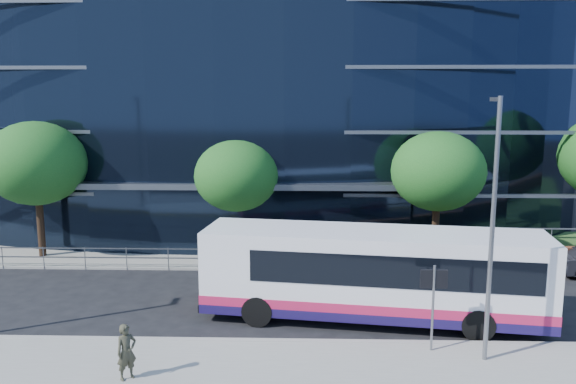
{
  "coord_description": "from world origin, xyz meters",
  "views": [
    {
      "loc": [
        0.42,
        -18.54,
        8.07
      ],
      "look_at": [
        -0.34,
        8.0,
        3.64
      ],
      "focal_mm": 35.0,
      "sensor_mm": 36.0,
      "label": 1
    }
  ],
  "objects_px": {
    "tree_far_a": "(36,163)",
    "tree_far_c": "(438,171)",
    "tree_dist_e": "(533,133)",
    "streetlight_east": "(492,223)",
    "street_sign": "(434,290)",
    "pedestrian_b": "(127,352)",
    "city_bus": "(375,274)",
    "tree_far_b": "(236,176)"
  },
  "relations": [
    {
      "from": "street_sign",
      "to": "tree_dist_e",
      "type": "height_order",
      "value": "tree_dist_e"
    },
    {
      "from": "city_bus",
      "to": "pedestrian_b",
      "type": "relative_size",
      "value": 7.76
    },
    {
      "from": "pedestrian_b",
      "to": "streetlight_east",
      "type": "bearing_deg",
      "value": -34.21
    },
    {
      "from": "tree_far_c",
      "to": "streetlight_east",
      "type": "height_order",
      "value": "streetlight_east"
    },
    {
      "from": "tree_far_b",
      "to": "tree_far_c",
      "type": "xyz_separation_m",
      "value": [
        10.0,
        -0.5,
        0.33
      ]
    },
    {
      "from": "tree_far_b",
      "to": "pedestrian_b",
      "type": "xyz_separation_m",
      "value": [
        -1.6,
        -13.21,
        -3.25
      ]
    },
    {
      "from": "tree_far_b",
      "to": "tree_dist_e",
      "type": "relative_size",
      "value": 0.93
    },
    {
      "from": "street_sign",
      "to": "city_bus",
      "type": "xyz_separation_m",
      "value": [
        -1.46,
        2.79,
        -0.37
      ]
    },
    {
      "from": "pedestrian_b",
      "to": "tree_dist_e",
      "type": "bearing_deg",
      "value": 14.36
    },
    {
      "from": "tree_far_c",
      "to": "tree_dist_e",
      "type": "height_order",
      "value": "same"
    },
    {
      "from": "tree_far_a",
      "to": "streetlight_east",
      "type": "height_order",
      "value": "streetlight_east"
    },
    {
      "from": "tree_far_a",
      "to": "streetlight_east",
      "type": "xyz_separation_m",
      "value": [
        19.0,
        -11.17,
        -0.42
      ]
    },
    {
      "from": "tree_far_b",
      "to": "city_bus",
      "type": "bearing_deg",
      "value": -53.96
    },
    {
      "from": "tree_far_c",
      "to": "streetlight_east",
      "type": "xyz_separation_m",
      "value": [
        -1.0,
        -11.17,
        -0.1
      ]
    },
    {
      "from": "tree_far_c",
      "to": "tree_dist_e",
      "type": "bearing_deg",
      "value": 61.26
    },
    {
      "from": "tree_far_c",
      "to": "pedestrian_b",
      "type": "relative_size",
      "value": 4.0
    },
    {
      "from": "tree_far_b",
      "to": "tree_far_c",
      "type": "distance_m",
      "value": 10.02
    },
    {
      "from": "tree_far_c",
      "to": "pedestrian_b",
      "type": "xyz_separation_m",
      "value": [
        -11.6,
        -12.71,
        -3.57
      ]
    },
    {
      "from": "tree_far_a",
      "to": "tree_far_c",
      "type": "height_order",
      "value": "tree_far_a"
    },
    {
      "from": "tree_far_b",
      "to": "streetlight_east",
      "type": "bearing_deg",
      "value": -52.37
    },
    {
      "from": "tree_far_a",
      "to": "tree_far_c",
      "type": "distance_m",
      "value": 20.0
    },
    {
      "from": "streetlight_east",
      "to": "pedestrian_b",
      "type": "distance_m",
      "value": 11.26
    },
    {
      "from": "tree_far_a",
      "to": "city_bus",
      "type": "xyz_separation_m",
      "value": [
        16.04,
        -7.8,
        -3.09
      ]
    },
    {
      "from": "tree_far_a",
      "to": "tree_dist_e",
      "type": "xyz_separation_m",
      "value": [
        37.0,
        31.0,
        -0.33
      ]
    },
    {
      "from": "streetlight_east",
      "to": "pedestrian_b",
      "type": "relative_size",
      "value": 4.91
    },
    {
      "from": "street_sign",
      "to": "pedestrian_b",
      "type": "bearing_deg",
      "value": -166.89
    },
    {
      "from": "tree_dist_e",
      "to": "streetlight_east",
      "type": "relative_size",
      "value": 0.81
    },
    {
      "from": "street_sign",
      "to": "city_bus",
      "type": "relative_size",
      "value": 0.22
    },
    {
      "from": "tree_far_c",
      "to": "city_bus",
      "type": "bearing_deg",
      "value": -116.93
    },
    {
      "from": "tree_far_c",
      "to": "tree_dist_e",
      "type": "xyz_separation_m",
      "value": [
        17.0,
        31.0,
        0.0
      ]
    },
    {
      "from": "street_sign",
      "to": "city_bus",
      "type": "distance_m",
      "value": 3.17
    },
    {
      "from": "tree_far_a",
      "to": "streetlight_east",
      "type": "bearing_deg",
      "value": -30.46
    },
    {
      "from": "street_sign",
      "to": "pedestrian_b",
      "type": "relative_size",
      "value": 1.72
    },
    {
      "from": "street_sign",
      "to": "pedestrian_b",
      "type": "distance_m",
      "value": 9.42
    },
    {
      "from": "street_sign",
      "to": "tree_far_a",
      "type": "bearing_deg",
      "value": 148.83
    },
    {
      "from": "tree_dist_e",
      "to": "tree_far_c",
      "type": "bearing_deg",
      "value": -118.74
    },
    {
      "from": "streetlight_east",
      "to": "pedestrian_b",
      "type": "bearing_deg",
      "value": -171.77
    },
    {
      "from": "tree_dist_e",
      "to": "streetlight_east",
      "type": "xyz_separation_m",
      "value": [
        -18.0,
        -42.17,
        -0.1
      ]
    },
    {
      "from": "tree_far_a",
      "to": "pedestrian_b",
      "type": "distance_m",
      "value": 15.72
    },
    {
      "from": "street_sign",
      "to": "tree_far_a",
      "type": "relative_size",
      "value": 0.4
    },
    {
      "from": "tree_dist_e",
      "to": "city_bus",
      "type": "relative_size",
      "value": 0.52
    },
    {
      "from": "tree_far_b",
      "to": "tree_far_c",
      "type": "bearing_deg",
      "value": -2.86
    }
  ]
}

